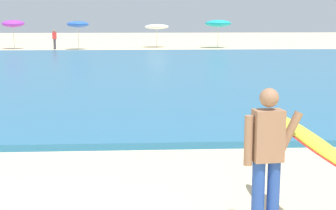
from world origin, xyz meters
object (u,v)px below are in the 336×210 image
beach_umbrella_1 (13,24)px  beach_umbrella_3 (157,27)px  beach_umbrella_4 (218,23)px  beach_umbrella_2 (78,24)px  surfer_with_board (286,148)px  beachgoer_near_row_left (55,39)px

beach_umbrella_1 → beach_umbrella_3: size_ratio=1.15×
beach_umbrella_4 → beach_umbrella_2: bearing=-172.1°
surfer_with_board → beach_umbrella_2: beach_umbrella_2 is taller
surfer_with_board → beach_umbrella_2: bearing=100.8°
beach_umbrella_2 → beach_umbrella_3: size_ratio=1.11×
beach_umbrella_2 → beachgoer_near_row_left: (-1.96, 0.45, -1.16)m
surfer_with_board → beach_umbrella_3: beach_umbrella_3 is taller
beach_umbrella_4 → beach_umbrella_3: bearing=169.1°
beach_umbrella_1 → beach_umbrella_3: beach_umbrella_1 is taller
beach_umbrella_2 → beachgoer_near_row_left: size_ratio=1.46×
beach_umbrella_2 → beachgoer_near_row_left: 2.32m
beach_umbrella_1 → beach_umbrella_4: bearing=2.1°
surfer_with_board → beach_umbrella_1: (-11.89, 35.32, 1.03)m
surfer_with_board → beach_umbrella_1: size_ratio=1.01×
beach_umbrella_1 → beach_umbrella_4: beach_umbrella_1 is taller
beach_umbrella_1 → beach_umbrella_4: 16.86m
beach_umbrella_1 → beach_umbrella_3: (11.71, 1.61, -0.28)m
beach_umbrella_2 → beach_umbrella_4: 11.64m
beach_umbrella_2 → beach_umbrella_4: beach_umbrella_4 is taller
surfer_with_board → beachgoer_near_row_left: (-8.53, 34.78, -0.18)m
beach_umbrella_3 → beach_umbrella_4: (5.14, -0.99, 0.28)m
surfer_with_board → beach_umbrella_2: (-6.57, 34.34, 0.98)m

